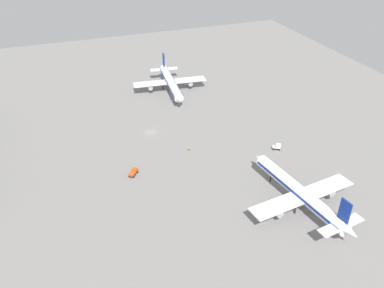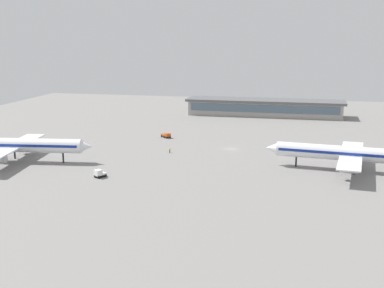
{
  "view_description": "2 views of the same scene",
  "coord_description": "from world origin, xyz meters",
  "px_view_note": "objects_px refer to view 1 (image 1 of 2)",
  "views": [
    {
      "loc": [
        147.57,
        -36.0,
        87.87
      ],
      "look_at": [
        25.13,
        9.97,
        6.41
      ],
      "focal_mm": 37.41,
      "sensor_mm": 36.0,
      "label": 1
    },
    {
      "loc": [
        -25.46,
        176.74,
        40.64
      ],
      "look_at": [
        9.08,
        22.77,
        6.19
      ],
      "focal_mm": 47.99,
      "sensor_mm": 36.0,
      "label": 2
    }
  ],
  "objects_px": {
    "baggage_tug": "(277,147)",
    "pushback_tractor": "(134,172)",
    "airplane_taxiing": "(300,192)",
    "ground_crew_worker": "(189,149)",
    "airplane_at_gate": "(170,82)"
  },
  "relations": [
    {
      "from": "airplane_taxiing",
      "to": "pushback_tractor",
      "type": "height_order",
      "value": "airplane_taxiing"
    },
    {
      "from": "airplane_taxiing",
      "to": "ground_crew_worker",
      "type": "height_order",
      "value": "airplane_taxiing"
    },
    {
      "from": "baggage_tug",
      "to": "pushback_tractor",
      "type": "bearing_deg",
      "value": -151.33
    },
    {
      "from": "airplane_taxiing",
      "to": "baggage_tug",
      "type": "bearing_deg",
      "value": -26.98
    },
    {
      "from": "baggage_tug",
      "to": "ground_crew_worker",
      "type": "distance_m",
      "value": 35.89
    },
    {
      "from": "airplane_taxiing",
      "to": "pushback_tractor",
      "type": "relative_size",
      "value": 10.68
    },
    {
      "from": "ground_crew_worker",
      "to": "airplane_taxiing",
      "type": "bearing_deg",
      "value": -96.47
    },
    {
      "from": "pushback_tractor",
      "to": "ground_crew_worker",
      "type": "relative_size",
      "value": 2.74
    },
    {
      "from": "airplane_at_gate",
      "to": "pushback_tractor",
      "type": "height_order",
      "value": "airplane_at_gate"
    },
    {
      "from": "pushback_tractor",
      "to": "airplane_taxiing",
      "type": "bearing_deg",
      "value": -86.64
    },
    {
      "from": "airplane_at_gate",
      "to": "airplane_taxiing",
      "type": "distance_m",
      "value": 102.42
    },
    {
      "from": "airplane_at_gate",
      "to": "baggage_tug",
      "type": "height_order",
      "value": "airplane_at_gate"
    },
    {
      "from": "airplane_taxiing",
      "to": "pushback_tractor",
      "type": "xyz_separation_m",
      "value": [
        -36.21,
        -47.2,
        -4.43
      ]
    },
    {
      "from": "airplane_at_gate",
      "to": "pushback_tractor",
      "type": "relative_size",
      "value": 10.49
    },
    {
      "from": "airplane_taxiing",
      "to": "pushback_tractor",
      "type": "distance_m",
      "value": 59.65
    }
  ]
}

